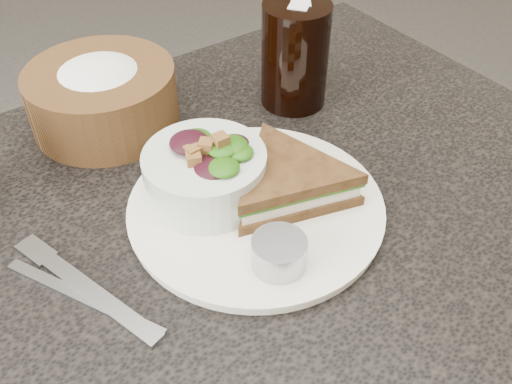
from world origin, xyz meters
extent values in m
cylinder|color=white|center=(0.05, -0.01, 0.76)|extent=(0.28, 0.28, 0.01)
cylinder|color=#9C9FA7|center=(0.02, -0.10, 0.78)|extent=(0.07, 0.07, 0.03)
cone|color=orange|center=(0.06, 0.04, 0.77)|extent=(0.08, 0.08, 0.02)
cube|color=#9D9FA3|center=(-0.15, -0.02, 0.75)|extent=(0.07, 0.18, 0.00)
cube|color=#96989D|center=(-0.16, -0.02, 0.75)|extent=(0.10, 0.17, 0.00)
camera|label=1|loc=(-0.22, -0.39, 1.20)|focal=40.00mm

